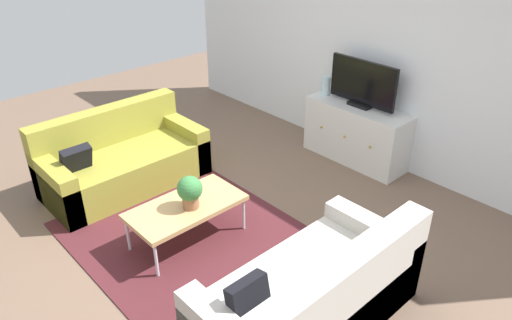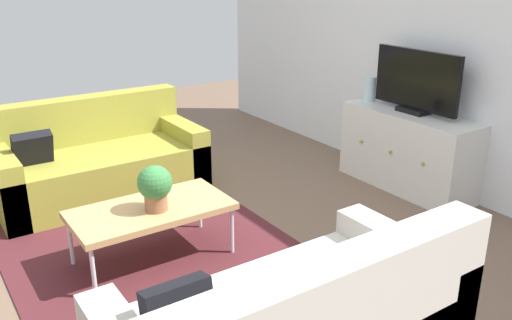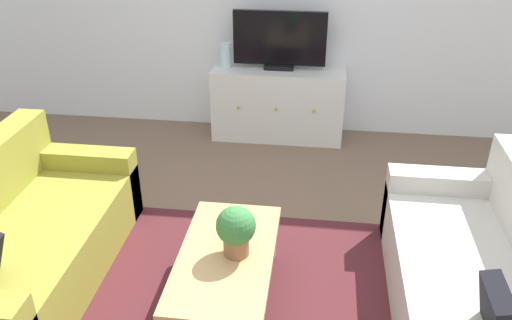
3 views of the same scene
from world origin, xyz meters
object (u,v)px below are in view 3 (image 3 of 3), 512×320
couch_left_side (17,245)px  coffee_table (226,258)px  flat_screen_tv (280,41)px  couch_right_side (488,284)px  tv_console (278,103)px  potted_plant (236,229)px  glass_vase (225,55)px

couch_left_side → coffee_table: bearing=-3.0°
flat_screen_tv → coffee_table: bearing=-91.9°
couch_right_side → tv_console: bearing=121.0°
coffee_table → tv_console: 2.45m
flat_screen_tv → potted_plant: bearing=-90.5°
coffee_table → glass_vase: bearing=100.1°
coffee_table → flat_screen_tv: (0.08, 2.47, 0.61)m
couch_right_side → glass_vase: glass_vase is taller
couch_right_side → glass_vase: (-1.94, 2.37, 0.54)m
tv_console → flat_screen_tv: bearing=90.0°
glass_vase → couch_right_side: bearing=-50.7°
coffee_table → tv_console: size_ratio=0.83×
coffee_table → tv_console: bearing=88.1°
couch_left_side → tv_console: bearing=58.7°
couch_right_side → potted_plant: size_ratio=5.58×
couch_left_side → potted_plant: bearing=-2.3°
couch_left_side → flat_screen_tv: size_ratio=1.98×
tv_console → glass_vase: bearing=180.0°
coffee_table → flat_screen_tv: flat_screen_tv is taller
flat_screen_tv → couch_left_side: bearing=-121.1°
couch_left_side → couch_right_side: same height
tv_console → glass_vase: 0.70m
couch_left_side → flat_screen_tv: (1.45, 2.39, 0.70)m
flat_screen_tv → tv_console: bearing=-90.0°
couch_left_side → glass_vase: bearing=68.7°
couch_left_side → coffee_table: 1.37m
couch_right_side → tv_console: (-1.43, 2.37, 0.07)m
tv_console → glass_vase: glass_vase is taller
coffee_table → glass_vase: 2.53m
potted_plant → glass_vase: size_ratio=1.33×
potted_plant → tv_console: (0.02, 2.43, -0.22)m
glass_vase → tv_console: bearing=-0.0°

